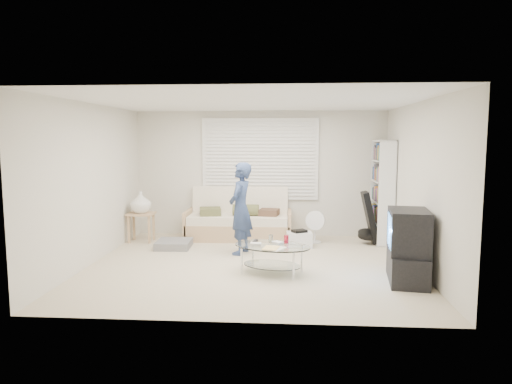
# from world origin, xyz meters

# --- Properties ---
(ground) EXTENTS (5.00, 5.00, 0.00)m
(ground) POSITION_xyz_m (0.00, 0.00, 0.00)
(ground) COLOR #C0B395
(ground) RESTS_ON ground
(room_shell) EXTENTS (5.02, 4.52, 2.51)m
(room_shell) POSITION_xyz_m (0.00, 0.48, 1.63)
(room_shell) COLOR beige
(room_shell) RESTS_ON ground
(window_blinds) EXTENTS (2.32, 0.08, 1.62)m
(window_blinds) POSITION_xyz_m (0.00, 2.20, 1.55)
(window_blinds) COLOR silver
(window_blinds) RESTS_ON ground
(futon_sofa) EXTENTS (2.05, 0.83, 1.00)m
(futon_sofa) POSITION_xyz_m (-0.40, 1.87, 0.33)
(futon_sofa) COLOR tan
(futon_sofa) RESTS_ON ground
(grey_floor_pillow) EXTENTS (0.62, 0.62, 0.13)m
(grey_floor_pillow) POSITION_xyz_m (-1.48, 1.02, 0.07)
(grey_floor_pillow) COLOR slate
(grey_floor_pillow) RESTS_ON ground
(side_table) EXTENTS (0.49, 0.39, 0.97)m
(side_table) POSITION_xyz_m (-2.22, 1.47, 0.72)
(side_table) COLOR tan
(side_table) RESTS_ON ground
(bookshelf) EXTENTS (0.31, 0.81, 1.93)m
(bookshelf) POSITION_xyz_m (2.32, 1.71, 0.97)
(bookshelf) COLOR white
(bookshelf) RESTS_ON ground
(guitar_case) EXTENTS (0.38, 0.36, 0.97)m
(guitar_case) POSITION_xyz_m (2.07, 1.55, 0.43)
(guitar_case) COLOR black
(guitar_case) RESTS_ON ground
(floor_fan) EXTENTS (0.38, 0.25, 0.61)m
(floor_fan) POSITION_xyz_m (1.07, 1.60, 0.36)
(floor_fan) COLOR white
(floor_fan) RESTS_ON ground
(storage_bin) EXTENTS (0.47, 0.35, 0.31)m
(storage_bin) POSITION_xyz_m (0.77, 1.25, 0.14)
(storage_bin) COLOR white
(storage_bin) RESTS_ON ground
(tv_unit) EXTENTS (0.61, 0.97, 1.00)m
(tv_unit) POSITION_xyz_m (2.20, -0.69, 0.48)
(tv_unit) COLOR black
(tv_unit) RESTS_ON ground
(coffee_table) EXTENTS (1.28, 1.01, 0.54)m
(coffee_table) POSITION_xyz_m (0.33, -0.42, 0.33)
(coffee_table) COLOR silver
(coffee_table) RESTS_ON ground
(standing_person) EXTENTS (0.51, 0.65, 1.56)m
(standing_person) POSITION_xyz_m (-0.24, 0.68, 0.78)
(standing_person) COLOR navy
(standing_person) RESTS_ON ground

